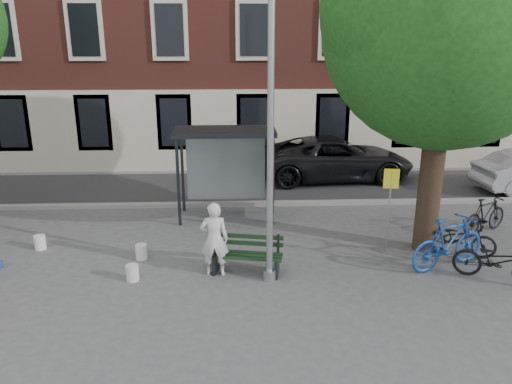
{
  "coord_description": "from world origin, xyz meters",
  "views": [
    {
      "loc": [
        -0.71,
        -9.87,
        5.18
      ],
      "look_at": [
        -0.21,
        2.0,
        1.4
      ],
      "focal_mm": 35.0,
      "sensor_mm": 36.0,
      "label": 1
    }
  ],
  "objects_px": {
    "bench": "(246,256)",
    "bike_b": "(448,243)",
    "bike_c": "(498,261)",
    "bike_d": "(485,215)",
    "bike_a": "(459,238)",
    "lamppost": "(270,157)",
    "painter": "(214,239)",
    "notice_sign": "(390,191)",
    "car_dark": "(335,158)",
    "bus_shelter": "(239,153)"
  },
  "relations": [
    {
      "from": "bike_b",
      "to": "notice_sign",
      "type": "relative_size",
      "value": 0.98
    },
    {
      "from": "painter",
      "to": "car_dark",
      "type": "height_order",
      "value": "painter"
    },
    {
      "from": "lamppost",
      "to": "car_dark",
      "type": "height_order",
      "value": "lamppost"
    },
    {
      "from": "lamppost",
      "to": "notice_sign",
      "type": "relative_size",
      "value": 2.87
    },
    {
      "from": "bike_d",
      "to": "bench",
      "type": "bearing_deg",
      "value": 78.66
    },
    {
      "from": "lamppost",
      "to": "bike_d",
      "type": "bearing_deg",
      "value": 22.43
    },
    {
      "from": "painter",
      "to": "bike_d",
      "type": "relative_size",
      "value": 1.01
    },
    {
      "from": "bus_shelter",
      "to": "bench",
      "type": "height_order",
      "value": "bus_shelter"
    },
    {
      "from": "bus_shelter",
      "to": "bench",
      "type": "distance_m",
      "value": 4.01
    },
    {
      "from": "painter",
      "to": "bike_b",
      "type": "relative_size",
      "value": 0.82
    },
    {
      "from": "car_dark",
      "to": "bike_d",
      "type": "bearing_deg",
      "value": -154.87
    },
    {
      "from": "bus_shelter",
      "to": "car_dark",
      "type": "xyz_separation_m",
      "value": [
        3.6,
        3.87,
        -1.13
      ]
    },
    {
      "from": "bench",
      "to": "bike_a",
      "type": "bearing_deg",
      "value": 17.99
    },
    {
      "from": "bench",
      "to": "notice_sign",
      "type": "height_order",
      "value": "notice_sign"
    },
    {
      "from": "bus_shelter",
      "to": "bike_a",
      "type": "height_order",
      "value": "bus_shelter"
    },
    {
      "from": "bus_shelter",
      "to": "bike_c",
      "type": "relative_size",
      "value": 1.55
    },
    {
      "from": "notice_sign",
      "to": "bike_a",
      "type": "bearing_deg",
      "value": -3.85
    },
    {
      "from": "bike_a",
      "to": "notice_sign",
      "type": "height_order",
      "value": "notice_sign"
    },
    {
      "from": "painter",
      "to": "bus_shelter",
      "type": "bearing_deg",
      "value": -97.85
    },
    {
      "from": "bus_shelter",
      "to": "bench",
      "type": "bearing_deg",
      "value": -88.17
    },
    {
      "from": "bike_c",
      "to": "bike_d",
      "type": "distance_m",
      "value": 2.95
    },
    {
      "from": "car_dark",
      "to": "bench",
      "type": "bearing_deg",
      "value": 151.58
    },
    {
      "from": "bike_a",
      "to": "car_dark",
      "type": "xyz_separation_m",
      "value": [
        -1.68,
        6.89,
        0.33
      ]
    },
    {
      "from": "bike_c",
      "to": "car_dark",
      "type": "relative_size",
      "value": 0.33
    },
    {
      "from": "bike_a",
      "to": "bike_c",
      "type": "height_order",
      "value": "bike_c"
    },
    {
      "from": "notice_sign",
      "to": "painter",
      "type": "bearing_deg",
      "value": -158.83
    },
    {
      "from": "painter",
      "to": "bike_c",
      "type": "bearing_deg",
      "value": 175.66
    },
    {
      "from": "lamppost",
      "to": "bike_a",
      "type": "distance_m",
      "value": 5.33
    },
    {
      "from": "bike_c",
      "to": "bike_a",
      "type": "bearing_deg",
      "value": 42.73
    },
    {
      "from": "bus_shelter",
      "to": "bike_a",
      "type": "bearing_deg",
      "value": -29.79
    },
    {
      "from": "painter",
      "to": "notice_sign",
      "type": "xyz_separation_m",
      "value": [
        4.2,
        1.08,
        0.73
      ]
    },
    {
      "from": "lamppost",
      "to": "painter",
      "type": "bearing_deg",
      "value": 165.24
    },
    {
      "from": "bike_c",
      "to": "car_dark",
      "type": "bearing_deg",
      "value": 44.59
    },
    {
      "from": "car_dark",
      "to": "bus_shelter",
      "type": "bearing_deg",
      "value": 133.32
    },
    {
      "from": "painter",
      "to": "car_dark",
      "type": "relative_size",
      "value": 0.3
    },
    {
      "from": "bike_d",
      "to": "notice_sign",
      "type": "distance_m",
      "value": 3.38
    },
    {
      "from": "bench",
      "to": "bike_b",
      "type": "relative_size",
      "value": 0.81
    },
    {
      "from": "bike_a",
      "to": "painter",
      "type": "bearing_deg",
      "value": 116.68
    },
    {
      "from": "bike_d",
      "to": "bike_a",
      "type": "bearing_deg",
      "value": 107.22
    },
    {
      "from": "bench",
      "to": "bike_d",
      "type": "xyz_separation_m",
      "value": [
        6.51,
        2.08,
        0.12
      ]
    },
    {
      "from": "bike_a",
      "to": "car_dark",
      "type": "relative_size",
      "value": 0.31
    },
    {
      "from": "lamppost",
      "to": "painter",
      "type": "relative_size",
      "value": 3.57
    },
    {
      "from": "bike_a",
      "to": "notice_sign",
      "type": "distance_m",
      "value": 2.04
    },
    {
      "from": "bench",
      "to": "bike_a",
      "type": "xyz_separation_m",
      "value": [
        5.17,
        0.68,
        0.07
      ]
    },
    {
      "from": "painter",
      "to": "bike_b",
      "type": "distance_m",
      "value": 5.34
    },
    {
      "from": "lamppost",
      "to": "bench",
      "type": "height_order",
      "value": "lamppost"
    },
    {
      "from": "bench",
      "to": "notice_sign",
      "type": "bearing_deg",
      "value": 26.38
    },
    {
      "from": "lamppost",
      "to": "bike_a",
      "type": "relative_size",
      "value": 3.52
    },
    {
      "from": "bus_shelter",
      "to": "painter",
      "type": "relative_size",
      "value": 1.67
    },
    {
      "from": "bench",
      "to": "bike_a",
      "type": "distance_m",
      "value": 5.21
    }
  ]
}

